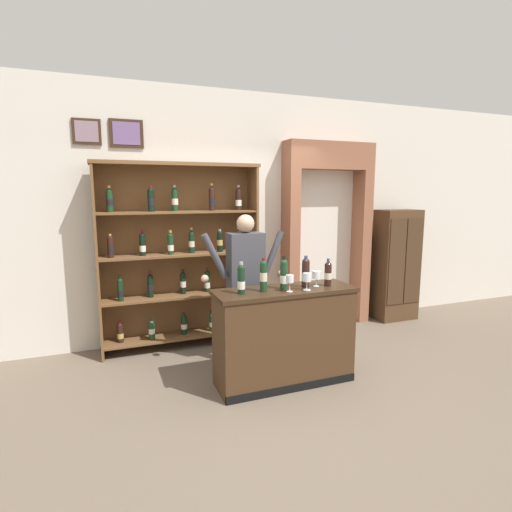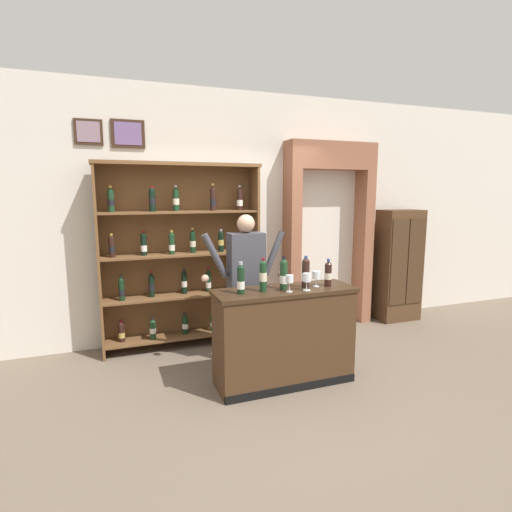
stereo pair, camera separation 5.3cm
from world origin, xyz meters
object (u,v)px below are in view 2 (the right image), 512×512
object	(u,v)px
tasting_bottle_rosso	(284,274)
tasting_counter	(284,336)
shopkeeper	(246,274)
wine_glass_right	(307,278)
wine_glass_center	(316,275)
wine_glass_spare	(289,280)
wine_shelf	(181,251)
tasting_bottle_prosecco	(306,273)
tasting_bottle_grappa	(241,279)
tasting_bottle_vin_santo	(328,273)
tasting_bottle_brunello	(263,275)
side_cabinet	(399,265)

from	to	relation	value
tasting_bottle_rosso	tasting_counter	bearing A→B (deg)	-1.07
shopkeeper	wine_glass_right	xyz separation A→B (m)	(0.37, -0.71, 0.07)
wine_glass_center	wine_glass_spare	world-z (taller)	wine_glass_spare
wine_shelf	tasting_bottle_prosecco	xyz separation A→B (m)	(0.98, -1.39, -0.07)
shopkeeper	tasting_bottle_grappa	size ratio (longest dim) A/B	5.54
tasting_bottle_prosecco	wine_glass_spare	size ratio (longest dim) A/B	1.94
tasting_bottle_vin_santo	wine_glass_center	xyz separation A→B (m)	(-0.12, 0.02, -0.01)
tasting_bottle_brunello	tasting_bottle_rosso	xyz separation A→B (m)	(0.22, 0.02, -0.01)
side_cabinet	tasting_bottle_brunello	xyz separation A→B (m)	(-2.68, -1.32, 0.30)
shopkeeper	wine_glass_right	world-z (taller)	shopkeeper
shopkeeper	tasting_bottle_prosecco	size ratio (longest dim) A/B	5.27
tasting_bottle_rosso	tasting_bottle_prosecco	size ratio (longest dim) A/B	1.03
tasting_bottle_brunello	tasting_bottle_grappa	bearing A→B (deg)	-177.49
tasting_bottle_rosso	wine_glass_right	bearing A→B (deg)	-34.60
tasting_counter	wine_glass_center	distance (m)	0.69
shopkeeper	wine_glass_center	world-z (taller)	shopkeeper
tasting_bottle_vin_santo	wine_glass_center	bearing A→B (deg)	171.23
wine_shelf	wine_glass_spare	size ratio (longest dim) A/B	13.74
tasting_counter	tasting_bottle_rosso	xyz separation A→B (m)	(-0.01, 0.00, 0.63)
tasting_bottle_brunello	wine_glass_right	xyz separation A→B (m)	(0.41, -0.11, -0.04)
wine_glass_right	wine_glass_center	bearing A→B (deg)	33.56
shopkeeper	wine_glass_center	xyz separation A→B (m)	(0.53, -0.60, 0.06)
side_cabinet	wine_glass_right	xyz separation A→B (m)	(-2.27, -1.42, 0.26)
wine_shelf	wine_glass_right	size ratio (longest dim) A/B	13.25
tasting_bottle_grappa	tasting_bottle_prosecco	bearing A→B (deg)	1.65
side_cabinet	wine_glass_center	size ratio (longest dim) A/B	10.53
wine_glass_spare	tasting_bottle_prosecco	bearing A→B (deg)	26.14
tasting_bottle_brunello	wine_glass_spare	xyz separation A→B (m)	(0.23, -0.10, -0.04)
wine_shelf	tasting_bottle_grappa	xyz separation A→B (m)	(0.30, -1.41, -0.08)
wine_glass_center	shopkeeper	bearing A→B (deg)	131.55
wine_glass_right	wine_glass_center	distance (m)	0.20
side_cabinet	tasting_bottle_vin_santo	size ratio (longest dim) A/B	5.92
tasting_bottle_brunello	tasting_bottle_rosso	bearing A→B (deg)	5.30
tasting_bottle_rosso	tasting_bottle_prosecco	world-z (taller)	tasting_bottle_rosso
tasting_bottle_vin_santo	wine_shelf	bearing A→B (deg)	130.74
wine_shelf	wine_glass_spare	distance (m)	1.68
tasting_bottle_rosso	tasting_bottle_grappa	bearing A→B (deg)	-176.10
wine_shelf	wine_glass_center	xyz separation A→B (m)	(1.10, -1.40, -0.11)
tasting_bottle_rosso	tasting_bottle_vin_santo	bearing A→B (deg)	-4.59
side_cabinet	tasting_bottle_vin_santo	world-z (taller)	side_cabinet
wine_shelf	wine_glass_spare	world-z (taller)	wine_shelf
wine_shelf	side_cabinet	xyz separation A→B (m)	(3.21, -0.08, -0.37)
side_cabinet	wine_glass_spare	distance (m)	2.85
tasting_bottle_rosso	tasting_bottle_vin_santo	distance (m)	0.47
wine_glass_spare	wine_shelf	bearing A→B (deg)	116.70
shopkeeper	tasting_bottle_grappa	bearing A→B (deg)	-112.94
wine_shelf	side_cabinet	size ratio (longest dim) A/B	1.36
side_cabinet	tasting_bottle_grappa	world-z (taller)	side_cabinet
side_cabinet	tasting_bottle_grappa	distance (m)	3.21
side_cabinet	tasting_bottle_grappa	xyz separation A→B (m)	(-2.90, -1.33, 0.28)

